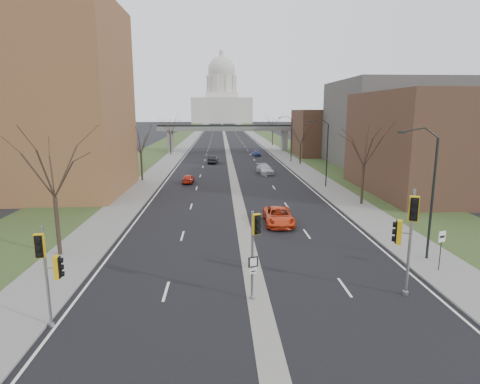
{
  "coord_description": "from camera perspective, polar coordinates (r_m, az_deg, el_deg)",
  "views": [
    {
      "loc": [
        -1.95,
        -18.73,
        9.79
      ],
      "look_at": [
        -0.54,
        9.42,
        4.06
      ],
      "focal_mm": 30.0,
      "sensor_mm": 36.0,
      "label": 1
    }
  ],
  "objects": [
    {
      "name": "speed_limit_sign",
      "position": [
        27.58,
        26.7,
        -6.54
      ],
      "size": [
        0.52,
        0.2,
        2.5
      ],
      "rotation": [
        0.0,
        0.0,
        0.32
      ],
      "color": "black",
      "rests_on": "sidewalk_right"
    },
    {
      "name": "car_right_mid",
      "position": [
        63.49,
        3.52,
        3.26
      ],
      "size": [
        2.72,
        5.28,
        1.46
      ],
      "primitive_type": "imported",
      "rotation": [
        0.0,
        0.0,
        0.14
      ],
      "color": "#BABAC3",
      "rests_on": "ground"
    },
    {
      "name": "commercial_block_far",
      "position": [
        92.03,
        12.34,
        8.24
      ],
      "size": [
        14.0,
        14.0,
        10.0
      ],
      "primitive_type": "cube",
      "color": "brown",
      "rests_on": "ground"
    },
    {
      "name": "streetlight_far",
      "position": [
        77.86,
        6.78,
        9.32
      ],
      "size": [
        2.61,
        0.2,
        8.7
      ],
      "color": "black",
      "rests_on": "sidewalk_right"
    },
    {
      "name": "car_left_far",
      "position": [
        76.35,
        -3.85,
        4.65
      ],
      "size": [
        2.03,
        4.62,
        1.48
      ],
      "primitive_type": "imported",
      "rotation": [
        0.0,
        0.0,
        3.03
      ],
      "color": "black",
      "rests_on": "ground"
    },
    {
      "name": "commercial_block_mid",
      "position": [
        76.84,
        20.33,
        9.07
      ],
      "size": [
        18.0,
        22.0,
        15.0
      ],
      "primitive_type": "cube",
      "color": "#514F4A",
      "rests_on": "ground"
    },
    {
      "name": "tree_left_c",
      "position": [
        91.44,
        -9.96,
        9.59
      ],
      "size": [
        7.65,
        7.65,
        9.99
      ],
      "color": "#382B21",
      "rests_on": "sidewalk_left"
    },
    {
      "name": "tree_right_c",
      "position": [
        114.74,
        4.68,
        10.07
      ],
      "size": [
        7.65,
        7.65,
        9.99
      ],
      "color": "#382B21",
      "rests_on": "sidewalk_right"
    },
    {
      "name": "road_surface",
      "position": [
        169.02,
        -2.23,
        8.15
      ],
      "size": [
        20.0,
        600.0,
        0.01
      ],
      "primitive_type": "cube",
      "color": "black",
      "rests_on": "ground"
    },
    {
      "name": "sidewalk_left",
      "position": [
        169.3,
        -6.34,
        8.12
      ],
      "size": [
        4.0,
        600.0,
        0.12
      ],
      "primitive_type": "cube",
      "color": "gray",
      "rests_on": "ground"
    },
    {
      "name": "tree_left_b",
      "position": [
        57.9,
        -14.0,
        7.62
      ],
      "size": [
        6.75,
        6.75,
        8.81
      ],
      "color": "#382B21",
      "rests_on": "sidewalk_left"
    },
    {
      "name": "tree_right_b",
      "position": [
        75.33,
        8.67,
        8.33
      ],
      "size": [
        6.3,
        6.3,
        8.22
      ],
      "color": "#382B21",
      "rests_on": "sidewalk_right"
    },
    {
      "name": "commercial_block_near",
      "position": [
        53.58,
        26.27,
        6.25
      ],
      "size": [
        16.0,
        20.0,
        12.0
      ],
      "primitive_type": "cube",
      "color": "brown",
      "rests_on": "ground"
    },
    {
      "name": "car_right_far",
      "position": [
        88.87,
        2.35,
        5.54
      ],
      "size": [
        1.89,
        3.74,
        1.22
      ],
      "primitive_type": "imported",
      "rotation": [
        0.0,
        0.0,
        0.13
      ],
      "color": "navy",
      "rests_on": "ground"
    },
    {
      "name": "streetlight_mid",
      "position": [
        52.43,
        11.54,
        8.15
      ],
      "size": [
        2.61,
        0.2,
        8.7
      ],
      "color": "black",
      "rests_on": "sidewalk_right"
    },
    {
      "name": "signal_pole_right",
      "position": [
        22.63,
        22.67,
        -4.71
      ],
      "size": [
        0.97,
        1.34,
        5.84
      ],
      "rotation": [
        0.0,
        0.0,
        -0.39
      ],
      "color": "gray",
      "rests_on": "ground"
    },
    {
      "name": "apartment_building",
      "position": [
        54.35,
        -29.77,
        11.28
      ],
      "size": [
        25.0,
        16.0,
        22.0
      ],
      "primitive_type": "cube",
      "color": "brown",
      "rests_on": "ground"
    },
    {
      "name": "car_left_near",
      "position": [
        55.72,
        -7.36,
        1.9
      ],
      "size": [
        1.57,
        3.62,
        1.22
      ],
      "primitive_type": "imported",
      "rotation": [
        0.0,
        0.0,
        3.1
      ],
      "color": "red",
      "rests_on": "ground"
    },
    {
      "name": "grass_verge_right",
      "position": [
        170.18,
        3.9,
        8.17
      ],
      "size": [
        8.0,
        600.0,
        0.1
      ],
      "primitive_type": "cube",
      "color": "#2B401D",
      "rests_on": "ground"
    },
    {
      "name": "signal_pole_left",
      "position": [
        19.91,
        -25.63,
        -9.13
      ],
      "size": [
        0.83,
        0.94,
        4.83
      ],
      "rotation": [
        0.0,
        0.0,
        0.12
      ],
      "color": "gray",
      "rests_on": "ground"
    },
    {
      "name": "median_strip",
      "position": [
        169.02,
        -2.23,
        8.15
      ],
      "size": [
        1.2,
        600.0,
        0.02
      ],
      "primitive_type": "cube",
      "color": "gray",
      "rests_on": "ground"
    },
    {
      "name": "tree_left_a",
      "position": [
        29.09,
        -25.25,
        4.16
      ],
      "size": [
        7.2,
        7.2,
        9.4
      ],
      "color": "#382B21",
      "rests_on": "sidewalk_left"
    },
    {
      "name": "signal_pole_median",
      "position": [
        20.49,
        2.1,
        -6.87
      ],
      "size": [
        0.67,
        0.8,
        4.79
      ],
      "rotation": [
        0.0,
        0.0,
        0.36
      ],
      "color": "gray",
      "rests_on": "ground"
    },
    {
      "name": "sidewalk_right",
      "position": [
        169.58,
        1.87,
        8.19
      ],
      "size": [
        4.0,
        600.0,
        0.12
      ],
      "primitive_type": "cube",
      "color": "gray",
      "rests_on": "ground"
    },
    {
      "name": "streetlight_near",
      "position": [
        28.05,
        24.7,
        4.63
      ],
      "size": [
        2.61,
        0.2,
        8.7
      ],
      "color": "black",
      "rests_on": "sidewalk_right"
    },
    {
      "name": "capitol",
      "position": [
        338.85,
        -2.61,
        12.96
      ],
      "size": [
        48.0,
        42.0,
        55.75
      ],
      "color": "silver",
      "rests_on": "ground"
    },
    {
      "name": "car_right_near",
      "position": [
        35.33,
        5.52,
        -3.43
      ],
      "size": [
        2.56,
        5.32,
        1.46
      ],
      "primitive_type": "imported",
      "rotation": [
        0.0,
        0.0,
        -0.03
      ],
      "color": "red",
      "rests_on": "ground"
    },
    {
      "name": "grass_verge_left",
      "position": [
        169.77,
        -8.38,
        8.07
      ],
      "size": [
        8.0,
        600.0,
        0.1
      ],
      "primitive_type": "cube",
      "color": "#2B401D",
      "rests_on": "ground"
    },
    {
      "name": "ground",
      "position": [
        21.22,
        2.84,
        -16.01
      ],
      "size": [
        700.0,
        700.0,
        0.0
      ],
      "primitive_type": "plane",
      "color": "black",
      "rests_on": "ground"
    },
    {
      "name": "tree_right_a",
      "position": [
        43.5,
        17.36,
        6.81
      ],
      "size": [
        7.2,
        7.2,
        9.4
      ],
      "color": "#382B21",
      "rests_on": "sidewalk_right"
    },
    {
      "name": "pedestrian_bridge",
      "position": [
        98.87,
        -1.76,
        8.61
      ],
      "size": [
        34.0,
        3.0,
        6.45
      ],
      "color": "slate",
      "rests_on": "ground"
    }
  ]
}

